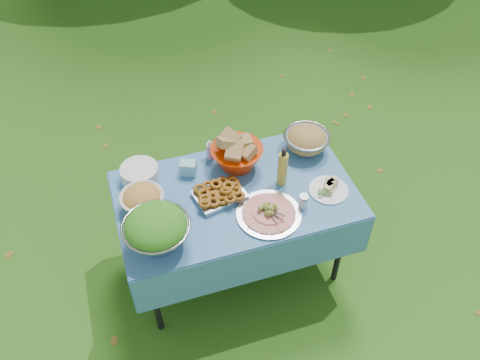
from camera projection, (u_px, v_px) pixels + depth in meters
name	position (u px, v px, depth m)	size (l,w,h in m)	color
ground	(236.00, 264.00, 3.67)	(80.00, 80.00, 0.00)	#1C3D0B
picnic_table	(236.00, 232.00, 3.40)	(1.46, 0.86, 0.76)	#73A8DD
salad_bowl	(156.00, 229.00, 2.77)	(0.38, 0.38, 0.25)	gray
pasta_bowl_white	(142.00, 199.00, 3.00)	(0.26, 0.26, 0.14)	white
plate_stack	(140.00, 173.00, 3.17)	(0.24, 0.24, 0.10)	white
wipes_box	(188.00, 168.00, 3.21)	(0.10, 0.07, 0.09)	#87C8D6
sanitizer_bottle	(210.00, 149.00, 3.30)	(0.05, 0.05, 0.14)	#FB94C5
bread_bowl	(237.00, 153.00, 3.22)	(0.34, 0.34, 0.22)	red
pasta_bowl_steel	(307.00, 139.00, 3.35)	(0.30, 0.30, 0.16)	gray
fried_tray	(220.00, 194.00, 3.07)	(0.29, 0.21, 0.07)	#BBBBC0
charcuterie_platter	(269.00, 210.00, 2.97)	(0.39, 0.39, 0.09)	#B0B3B7
oil_bottle	(283.00, 166.00, 3.09)	(0.06, 0.06, 0.28)	gold
cheese_plate	(329.00, 187.00, 3.12)	(0.24, 0.24, 0.07)	white
shaker	(303.00, 201.00, 3.02)	(0.06, 0.06, 0.09)	silver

